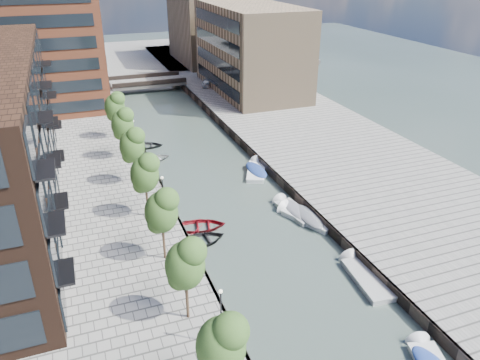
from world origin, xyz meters
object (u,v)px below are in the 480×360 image
tree_3 (144,172)px  tree_5 (122,123)px  tree_1 (185,262)px  car (206,83)px  sloop_1 (200,243)px  tree_2 (161,209)px  sloop_2 (201,228)px  motorboat_4 (292,210)px  motorboat_1 (304,217)px  tree_6 (115,105)px  motorboat_3 (256,170)px  tree_4 (132,144)px  bridge (147,82)px  tree_0 (221,343)px  sloop_4 (146,147)px  motorboat_2 (363,275)px  sloop_3 (154,161)px

tree_3 → tree_5: size_ratio=1.00×
tree_1 → car: tree_1 is taller
tree_5 → sloop_1: size_ratio=1.30×
tree_2 → sloop_2: 8.28m
tree_5 → motorboat_4: tree_5 is taller
tree_5 → motorboat_1: tree_5 is taller
tree_5 → tree_6: same height
motorboat_3 → sloop_2: bearing=-134.4°
motorboat_4 → car: (4.81, 44.37, 1.40)m
tree_4 → tree_3: bearing=-90.0°
sloop_1 → motorboat_4: size_ratio=0.85×
bridge → tree_0: (-8.50, -68.00, 3.92)m
sloop_1 → tree_0: bearing=163.0°
tree_3 → sloop_1: bearing=-52.2°
tree_0 → tree_4: same height
tree_0 → motorboat_1: bearing=51.2°
tree_5 → motorboat_3: bearing=-26.7°
tree_4 → sloop_1: (3.50, -11.51, -5.31)m
bridge → motorboat_3: 40.12m
tree_1 → sloop_4: bearing=84.6°
tree_6 → motorboat_1: 28.95m
bridge → motorboat_3: (5.00, -39.79, -1.17)m
motorboat_2 → car: 55.39m
tree_1 → tree_4: same height
sloop_1 → motorboat_1: bearing=-92.2°
tree_6 → motorboat_2: size_ratio=1.02×
sloop_4 → sloop_3: bearing=-163.7°
bridge → tree_0: size_ratio=2.18×
motorboat_2 → tree_3: bearing=136.4°
tree_4 → sloop_2: 11.47m
motorboat_3 → tree_5: bearing=153.3°
bridge → tree_2: bearing=-98.9°
tree_5 → motorboat_1: (13.68, -18.01, -5.08)m
sloop_4 → motorboat_3: (10.40, -11.89, 0.22)m
tree_1 → motorboat_3: tree_1 is taller
sloop_4 → tree_6: bearing=72.8°
tree_5 → motorboat_4: bearing=-51.0°
sloop_4 → motorboat_2: motorboat_2 is taller
tree_1 → motorboat_3: (13.50, 21.21, -5.08)m
sloop_2 → tree_2: bearing=149.2°
tree_2 → tree_5: same height
tree_4 → bridge: bearing=78.0°
tree_5 → sloop_1: 19.57m
bridge → car: 10.86m
tree_1 → sloop_4: size_ratio=1.38×
motorboat_4 → sloop_2: bearing=178.8°
tree_1 → tree_4: bearing=90.0°
tree_3 → tree_2: bearing=-90.0°
sloop_3 → motorboat_4: motorboat_4 is taller
tree_3 → tree_1: bearing=-90.0°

